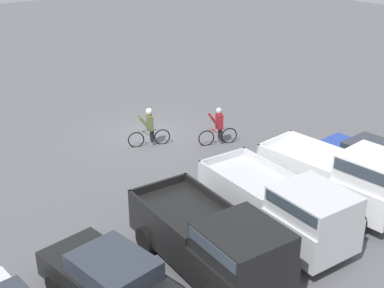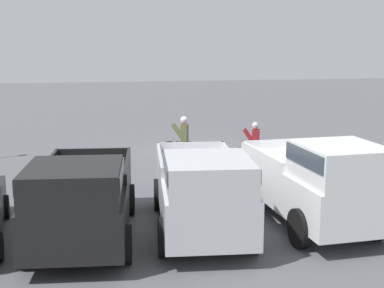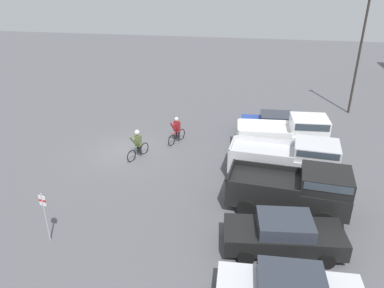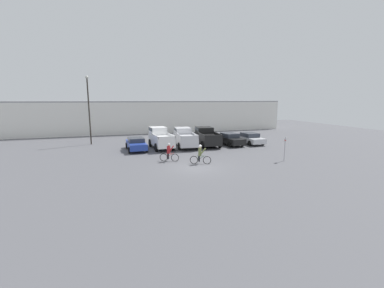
{
  "view_description": "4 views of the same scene",
  "coord_description": "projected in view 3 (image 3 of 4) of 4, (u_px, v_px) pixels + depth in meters",
  "views": [
    {
      "loc": [
        12.48,
        18.27,
        9.25
      ],
      "look_at": [
        0.88,
        4.07,
        1.2
      ],
      "focal_mm": 50.0,
      "sensor_mm": 36.0,
      "label": 1
    },
    {
      "loc": [
        4.01,
        21.22,
        4.58
      ],
      "look_at": [
        0.88,
        4.07,
        1.2
      ],
      "focal_mm": 50.0,
      "sensor_mm": 36.0,
      "label": 2
    },
    {
      "loc": [
        18.87,
        7.22,
        9.88
      ],
      "look_at": [
        0.88,
        4.07,
        1.2
      ],
      "focal_mm": 35.0,
      "sensor_mm": 36.0,
      "label": 3
    },
    {
      "loc": [
        -6.5,
        -19.42,
        5.48
      ],
      "look_at": [
        0.88,
        4.07,
        1.2
      ],
      "focal_mm": 24.0,
      "sensor_mm": 36.0,
      "label": 4
    }
  ],
  "objects": [
    {
      "name": "cyclist_1",
      "position": [
        177.0,
        130.0,
        22.91
      ],
      "size": [
        1.63,
        0.74,
        1.68
      ],
      "color": "black",
      "rests_on": "ground_plane"
    },
    {
      "name": "cyclist_0",
      "position": [
        138.0,
        143.0,
        21.06
      ],
      "size": [
        1.71,
        0.77,
        1.71
      ],
      "color": "black",
      "rests_on": "ground_plane"
    },
    {
      "name": "lamppost",
      "position": [
        360.0,
        48.0,
        25.94
      ],
      "size": [
        0.36,
        0.36,
        8.26
      ],
      "color": "#2D2823",
      "rests_on": "ground_plane"
    },
    {
      "name": "pickup_truck_0",
      "position": [
        288.0,
        135.0,
        21.33
      ],
      "size": [
        2.37,
        5.09,
        2.3
      ],
      "color": "white",
      "rests_on": "ground_plane"
    },
    {
      "name": "pickup_truck_1",
      "position": [
        290.0,
        159.0,
        18.83
      ],
      "size": [
        2.53,
        5.43,
        2.12
      ],
      "color": "silver",
      "rests_on": "ground_plane"
    },
    {
      "name": "ground_plane",
      "position": [
        127.0,
        151.0,
        22.15
      ],
      "size": [
        80.0,
        80.0,
        0.0
      ],
      "primitive_type": "plane",
      "color": "#56565B"
    },
    {
      "name": "sedan_0",
      "position": [
        276.0,
        124.0,
        24.09
      ],
      "size": [
        2.11,
        4.48,
        1.39
      ],
      "color": "#233D9E",
      "rests_on": "ground_plane"
    },
    {
      "name": "sedan_1",
      "position": [
        284.0,
        234.0,
        14.12
      ],
      "size": [
        2.3,
        4.65,
        1.46
      ],
      "color": "black",
      "rests_on": "ground_plane"
    },
    {
      "name": "fire_lane_sign",
      "position": [
        45.0,
        213.0,
        14.33
      ],
      "size": [
        0.08,
        0.3,
        2.22
      ],
      "color": "#9E9EA3",
      "rests_on": "ground_plane"
    },
    {
      "name": "pickup_truck_2",
      "position": [
        296.0,
        189.0,
        16.33
      ],
      "size": [
        2.65,
        5.34,
        2.1
      ],
      "color": "black",
      "rests_on": "ground_plane"
    }
  ]
}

